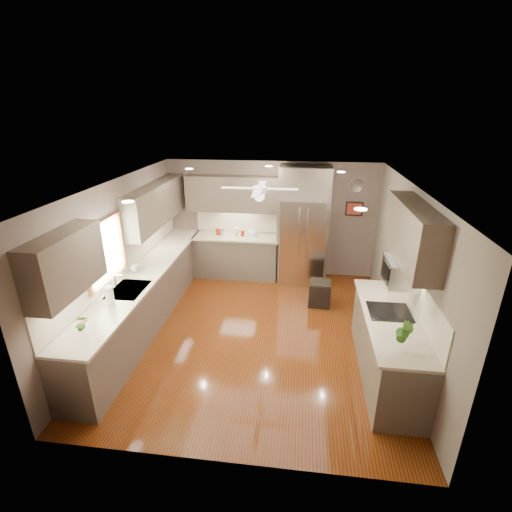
% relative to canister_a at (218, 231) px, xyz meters
% --- Properties ---
extents(floor, '(5.00, 5.00, 0.00)m').
position_rel_canister_a_xyz_m(floor, '(1.13, -2.20, -1.02)').
color(floor, '#441909').
rests_on(floor, ground).
extents(ceiling, '(5.00, 5.00, 0.00)m').
position_rel_canister_a_xyz_m(ceiling, '(1.13, -2.20, 1.48)').
color(ceiling, white).
rests_on(ceiling, ground).
extents(wall_back, '(4.50, 0.00, 4.50)m').
position_rel_canister_a_xyz_m(wall_back, '(1.13, 0.30, 0.23)').
color(wall_back, '#6B5B51').
rests_on(wall_back, ground).
extents(wall_front, '(4.50, 0.00, 4.50)m').
position_rel_canister_a_xyz_m(wall_front, '(1.13, -4.70, 0.23)').
color(wall_front, '#6B5B51').
rests_on(wall_front, ground).
extents(wall_left, '(0.00, 5.00, 5.00)m').
position_rel_canister_a_xyz_m(wall_left, '(-1.12, -2.20, 0.23)').
color(wall_left, '#6B5B51').
rests_on(wall_left, ground).
extents(wall_right, '(0.00, 5.00, 5.00)m').
position_rel_canister_a_xyz_m(wall_right, '(3.38, -2.20, 0.23)').
color(wall_right, '#6B5B51').
rests_on(wall_right, ground).
extents(canister_a, '(0.12, 0.12, 0.15)m').
position_rel_canister_a_xyz_m(canister_a, '(0.00, 0.00, 0.00)').
color(canister_a, maroon).
rests_on(canister_a, back_run).
extents(canister_b, '(0.09, 0.09, 0.13)m').
position_rel_canister_a_xyz_m(canister_b, '(0.10, 0.01, -0.01)').
color(canister_b, silver).
rests_on(canister_b, back_run).
extents(canister_c, '(0.14, 0.14, 0.17)m').
position_rel_canister_a_xyz_m(canister_c, '(0.40, -0.01, 0.01)').
color(canister_c, '#C9B596').
rests_on(canister_c, back_run).
extents(canister_d, '(0.11, 0.11, 0.13)m').
position_rel_canister_a_xyz_m(canister_d, '(0.54, 0.00, -0.02)').
color(canister_d, maroon).
rests_on(canister_d, back_run).
extents(soap_bottle, '(0.09, 0.09, 0.19)m').
position_rel_canister_a_xyz_m(soap_bottle, '(-0.95, -2.08, 0.01)').
color(soap_bottle, white).
rests_on(soap_bottle, left_run).
extents(potted_plant_left, '(0.19, 0.16, 0.30)m').
position_rel_canister_a_xyz_m(potted_plant_left, '(-0.84, -3.91, 0.07)').
color(potted_plant_left, '#31601B').
rests_on(potted_plant_left, left_run).
extents(potted_plant_right, '(0.23, 0.21, 0.34)m').
position_rel_canister_a_xyz_m(potted_plant_right, '(3.04, -3.66, 0.09)').
color(potted_plant_right, '#31601B').
rests_on(potted_plant_right, right_run).
extents(bowl, '(0.26, 0.26, 0.06)m').
position_rel_canister_a_xyz_m(bowl, '(0.75, -0.00, -0.05)').
color(bowl, '#C9B596').
rests_on(bowl, back_run).
extents(left_run, '(0.65, 4.70, 1.45)m').
position_rel_canister_a_xyz_m(left_run, '(-0.83, -2.05, -0.54)').
color(left_run, brown).
rests_on(left_run, ground).
extents(back_run, '(1.85, 0.65, 1.45)m').
position_rel_canister_a_xyz_m(back_run, '(0.40, 0.00, -0.54)').
color(back_run, brown).
rests_on(back_run, ground).
extents(uppers, '(4.50, 4.70, 0.95)m').
position_rel_canister_a_xyz_m(uppers, '(0.39, -1.49, 0.85)').
color(uppers, brown).
rests_on(uppers, wall_left).
extents(window, '(0.05, 1.12, 0.92)m').
position_rel_canister_a_xyz_m(window, '(-1.09, -2.70, 0.53)').
color(window, '#BFF2B2').
rests_on(window, wall_left).
extents(sink, '(0.50, 0.70, 0.32)m').
position_rel_canister_a_xyz_m(sink, '(-0.80, -2.70, -0.11)').
color(sink, silver).
rests_on(sink, left_run).
extents(refrigerator, '(1.06, 0.75, 2.45)m').
position_rel_canister_a_xyz_m(refrigerator, '(1.83, -0.05, 0.17)').
color(refrigerator, silver).
rests_on(refrigerator, ground).
extents(right_run, '(0.70, 2.20, 1.45)m').
position_rel_canister_a_xyz_m(right_run, '(3.06, -3.00, -0.54)').
color(right_run, brown).
rests_on(right_run, ground).
extents(microwave, '(0.43, 0.55, 0.34)m').
position_rel_canister_a_xyz_m(microwave, '(3.15, -2.75, 0.46)').
color(microwave, silver).
rests_on(microwave, wall_right).
extents(ceiling_fan, '(1.18, 1.18, 0.32)m').
position_rel_canister_a_xyz_m(ceiling_fan, '(1.13, -1.90, 1.31)').
color(ceiling_fan, white).
rests_on(ceiling_fan, ceiling).
extents(recessed_lights, '(2.84, 3.14, 0.01)m').
position_rel_canister_a_xyz_m(recessed_lights, '(1.09, -1.80, 1.47)').
color(recessed_lights, white).
rests_on(recessed_lights, ceiling).
extents(wall_clock, '(0.30, 0.03, 0.30)m').
position_rel_canister_a_xyz_m(wall_clock, '(2.88, 0.28, 1.03)').
color(wall_clock, white).
rests_on(wall_clock, wall_back).
extents(framed_print, '(0.36, 0.03, 0.30)m').
position_rel_canister_a_xyz_m(framed_print, '(2.88, 0.27, 0.53)').
color(framed_print, black).
rests_on(framed_print, wall_back).
extents(stool, '(0.43, 0.43, 0.48)m').
position_rel_canister_a_xyz_m(stool, '(2.20, -1.11, -0.78)').
color(stool, black).
rests_on(stool, ground).
extents(paper_towel, '(0.12, 0.12, 0.29)m').
position_rel_canister_a_xyz_m(paper_towel, '(-0.84, -3.18, 0.06)').
color(paper_towel, white).
rests_on(paper_towel, left_run).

